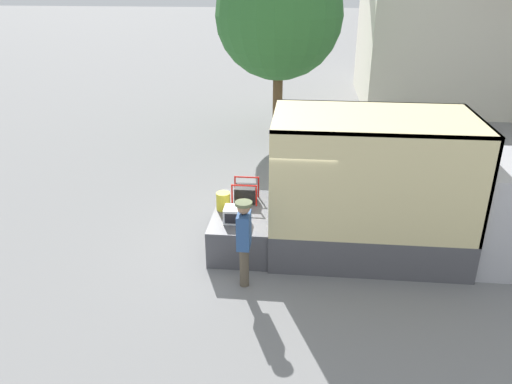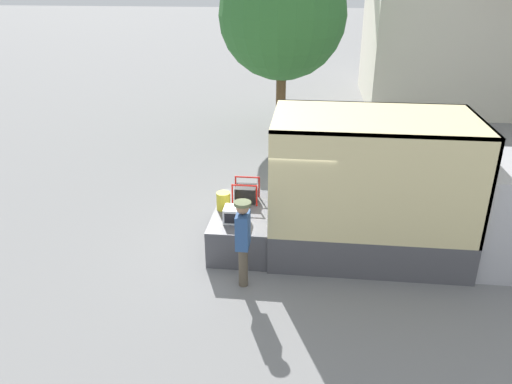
% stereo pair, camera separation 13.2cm
% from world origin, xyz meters
% --- Properties ---
extents(ground_plane, '(160.00, 160.00, 0.00)m').
position_xyz_m(ground_plane, '(0.00, 0.00, 0.00)').
color(ground_plane, gray).
extents(box_truck, '(5.91, 2.41, 3.02)m').
position_xyz_m(box_truck, '(3.45, -0.00, 0.91)').
color(box_truck, '#B2B2B7').
rests_on(box_truck, ground).
extents(tailgate_deck, '(1.28, 2.29, 0.81)m').
position_xyz_m(tailgate_deck, '(-0.64, 0.00, 0.40)').
color(tailgate_deck, '#4C4C51').
rests_on(tailgate_deck, ground).
extents(microwave, '(0.49, 0.41, 0.32)m').
position_xyz_m(microwave, '(-0.73, -0.53, 0.97)').
color(microwave, white).
rests_on(microwave, tailgate_deck).
extents(portable_generator, '(0.58, 0.53, 0.51)m').
position_xyz_m(portable_generator, '(-0.63, 0.51, 1.00)').
color(portable_generator, black).
rests_on(portable_generator, tailgate_deck).
extents(orange_bucket, '(0.31, 0.31, 0.40)m').
position_xyz_m(orange_bucket, '(-1.09, 0.02, 1.01)').
color(orange_bucket, yellow).
rests_on(orange_bucket, tailgate_deck).
extents(worker_person, '(0.32, 0.44, 1.80)m').
position_xyz_m(worker_person, '(-0.42, -1.65, 1.11)').
color(worker_person, brown).
rests_on(worker_person, ground).
extents(house_backdrop, '(9.65, 7.31, 8.33)m').
position_xyz_m(house_backdrop, '(7.77, 14.31, 4.24)').
color(house_backdrop, beige).
rests_on(house_backdrop, ground).
extents(street_tree, '(4.47, 4.47, 6.48)m').
position_xyz_m(street_tree, '(-0.41, 8.55, 4.23)').
color(street_tree, brown).
rests_on(street_tree, ground).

